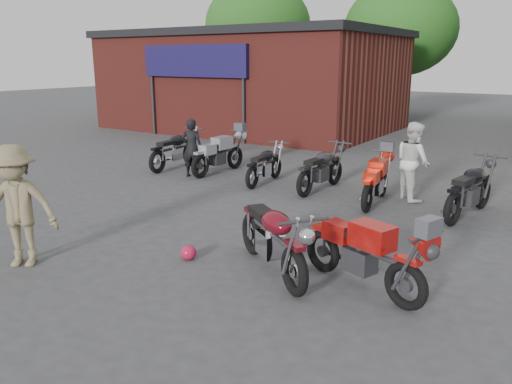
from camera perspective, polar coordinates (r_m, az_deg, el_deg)
The scene contains 16 objects.
ground at distance 7.26m, azimuth -2.63°, elevation -10.05°, with size 90.00×90.00×0.00m, color #38383B.
brick_building at distance 23.24m, azimuth -0.32°, elevation 12.31°, with size 12.00×8.00×4.00m, color maroon.
tree_0 at distance 32.66m, azimuth 0.20°, elevation 16.76°, with size 6.56×6.56×8.20m, color #184612, non-canonical shape.
tree_1 at distance 28.73m, azimuth 15.99°, elevation 15.66°, with size 5.92×5.92×7.40m, color #184612, non-canonical shape.
vintage_motorcycle at distance 7.24m, azimuth 1.91°, elevation -4.73°, with size 2.18×0.72×1.26m, color #5D0B16, non-canonical shape.
sportbike at distance 6.91m, azimuth 12.27°, elevation -6.45°, with size 2.03×0.67×1.18m, color #B1120E, non-canonical shape.
helmet at distance 7.99m, azimuth -7.72°, elevation -6.87°, with size 0.25×0.25×0.23m, color #B41336.
person_dark at distance 13.43m, azimuth -7.35°, elevation 5.03°, with size 0.57×0.37×1.56m, color black.
person_light at distance 11.61m, azimuth 17.49°, elevation 3.38°, with size 0.85×0.66×1.75m, color silver.
person_tan at distance 8.27m, azimuth -25.65°, elevation -1.51°, with size 1.21×0.69×1.87m, color olive.
row_bike_0 at distance 14.60m, azimuth -9.24°, elevation 5.02°, with size 2.07×0.68×1.20m, color black, non-canonical shape.
row_bike_1 at distance 13.82m, azimuth -4.24°, elevation 4.62°, with size 2.07×0.68×1.20m, color #9A9CA8, non-canonical shape.
row_bike_2 at distance 12.65m, azimuth 1.04°, elevation 3.35°, with size 1.81×0.60×1.05m, color black, non-canonical shape.
row_bike_3 at distance 12.02m, azimuth 7.52°, elevation 2.91°, with size 2.03×0.67×1.18m, color black, non-canonical shape.
row_bike_4 at distance 11.12m, azimuth 13.60°, elevation 1.55°, with size 1.97×0.65×1.14m, color red, non-canonical shape.
row_bike_5 at distance 10.78m, azimuth 23.34°, elevation 0.58°, with size 2.14×0.71×1.24m, color black, non-canonical shape.
Camera 1 is at (3.90, -5.31, 3.07)m, focal length 35.00 mm.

